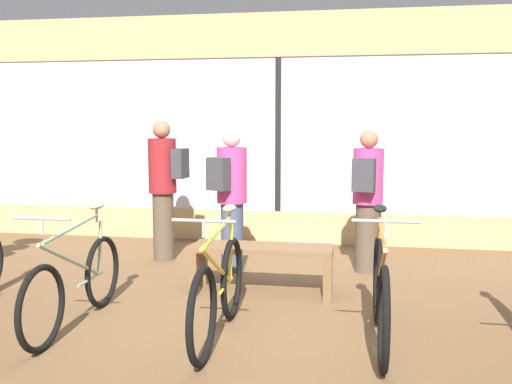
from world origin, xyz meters
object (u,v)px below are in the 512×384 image
object	(u,v)px
display_bench	(262,254)
customer_near_rack	(367,197)
customer_by_window	(164,185)
bicycle_center	(219,290)
customer_mid_floor	(231,196)
bicycle_left	(76,283)
bicycle_right	(380,293)

from	to	relation	value
display_bench	customer_near_rack	distance (m)	1.53
display_bench	customer_by_window	bearing A→B (deg)	140.18
bicycle_center	customer_mid_floor	xyz separation A→B (m)	(-0.34, 2.02, 0.49)
bicycle_left	bicycle_right	distance (m)	2.50
customer_mid_floor	bicycle_center	bearing A→B (deg)	-80.47
customer_by_window	customer_mid_floor	world-z (taller)	customer_by_window
bicycle_right	customer_by_window	size ratio (longest dim) A/B	1.00
bicycle_center	bicycle_right	bearing A→B (deg)	4.79
display_bench	customer_by_window	size ratio (longest dim) A/B	0.81
bicycle_right	display_bench	distance (m)	1.58
customer_near_rack	customer_by_window	world-z (taller)	customer_by_window
bicycle_left	customer_by_window	xyz separation A→B (m)	(-0.02, 2.35, 0.56)
bicycle_left	bicycle_center	xyz separation A→B (m)	(1.25, -0.07, 0.02)
bicycle_left	bicycle_center	bearing A→B (deg)	-3.03
bicycle_left	bicycle_center	world-z (taller)	bicycle_center
customer_near_rack	customer_by_window	distance (m)	2.47
bicycle_center	display_bench	bearing A→B (deg)	83.24
display_bench	customer_near_rack	world-z (taller)	customer_near_rack
display_bench	customer_mid_floor	size ratio (longest dim) A/B	0.86
bicycle_center	display_bench	size ratio (longest dim) A/B	1.22
customer_near_rack	customer_by_window	size ratio (longest dim) A/B	0.94
bicycle_left	display_bench	distance (m)	1.82
bicycle_center	bicycle_left	bearing A→B (deg)	176.97
display_bench	customer_mid_floor	xyz separation A→B (m)	(-0.49, 0.78, 0.48)
display_bench	bicycle_center	bearing A→B (deg)	-96.76
display_bench	customer_by_window	xyz separation A→B (m)	(-1.41, 1.18, 0.54)
bicycle_center	display_bench	world-z (taller)	bicycle_center
display_bench	customer_near_rack	bearing A→B (deg)	44.16
customer_by_window	customer_mid_floor	distance (m)	1.01
bicycle_center	customer_mid_floor	size ratio (longest dim) A/B	1.04
bicycle_left	bicycle_center	size ratio (longest dim) A/B	1.01
bicycle_right	customer_by_window	world-z (taller)	customer_by_window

